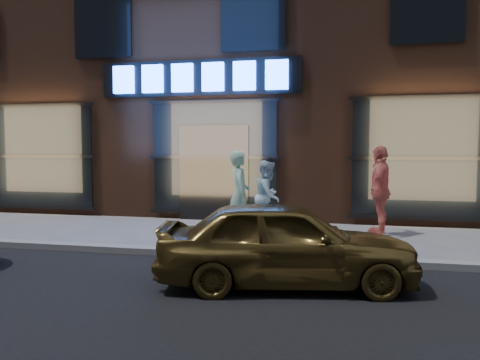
% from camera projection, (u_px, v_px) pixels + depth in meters
% --- Properties ---
extents(ground, '(90.00, 90.00, 0.00)m').
position_uv_depth(ground, '(154.00, 254.00, 8.08)').
color(ground, slate).
rests_on(ground, ground).
extents(curb, '(60.00, 0.25, 0.12)m').
position_uv_depth(curb, '(154.00, 251.00, 8.08)').
color(curb, gray).
rests_on(curb, ground).
extents(storefront_building, '(30.20, 8.28, 10.30)m').
position_uv_depth(storefront_building, '(246.00, 48.00, 15.51)').
color(storefront_building, '#54301E').
rests_on(storefront_building, ground).
extents(man_bowtie, '(0.63, 0.76, 1.77)m').
position_uv_depth(man_bowtie, '(239.00, 194.00, 9.69)').
color(man_bowtie, '#A7DCB1').
rests_on(man_bowtie, ground).
extents(man_cap, '(0.74, 0.87, 1.58)m').
position_uv_depth(man_cap, '(268.00, 196.00, 10.22)').
color(man_cap, silver).
rests_on(man_cap, ground).
extents(passerby, '(0.68, 1.18, 1.89)m').
position_uv_depth(passerby, '(380.00, 190.00, 9.92)').
color(passerby, '#E66F5E').
rests_on(passerby, ground).
extents(gold_sedan, '(3.60, 1.96, 1.16)m').
position_uv_depth(gold_sedan, '(286.00, 243.00, 6.22)').
color(gold_sedan, brown).
rests_on(gold_sedan, ground).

